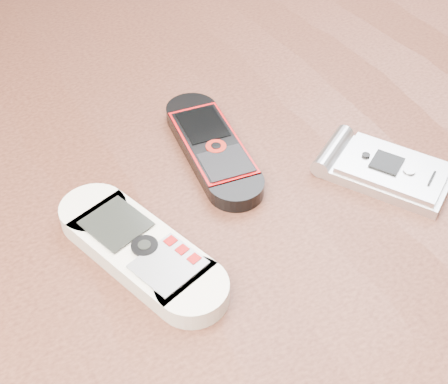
# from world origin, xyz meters

# --- Properties ---
(table) EXTENTS (1.20, 0.80, 0.75)m
(table) POSITION_xyz_m (0.00, 0.00, 0.64)
(table) COLOR black
(table) RESTS_ON ground
(nokia_white) EXTENTS (0.09, 0.16, 0.02)m
(nokia_white) POSITION_xyz_m (-0.07, -0.02, 0.76)
(nokia_white) COLOR white
(nokia_white) RESTS_ON table
(nokia_black_red) EXTENTS (0.06, 0.15, 0.01)m
(nokia_black_red) POSITION_xyz_m (0.02, 0.05, 0.76)
(nokia_black_red) COLOR black
(nokia_black_red) RESTS_ON table
(motorola_razr) EXTENTS (0.10, 0.12, 0.02)m
(motorola_razr) POSITION_xyz_m (0.13, -0.04, 0.76)
(motorola_razr) COLOR silver
(motorola_razr) RESTS_ON table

